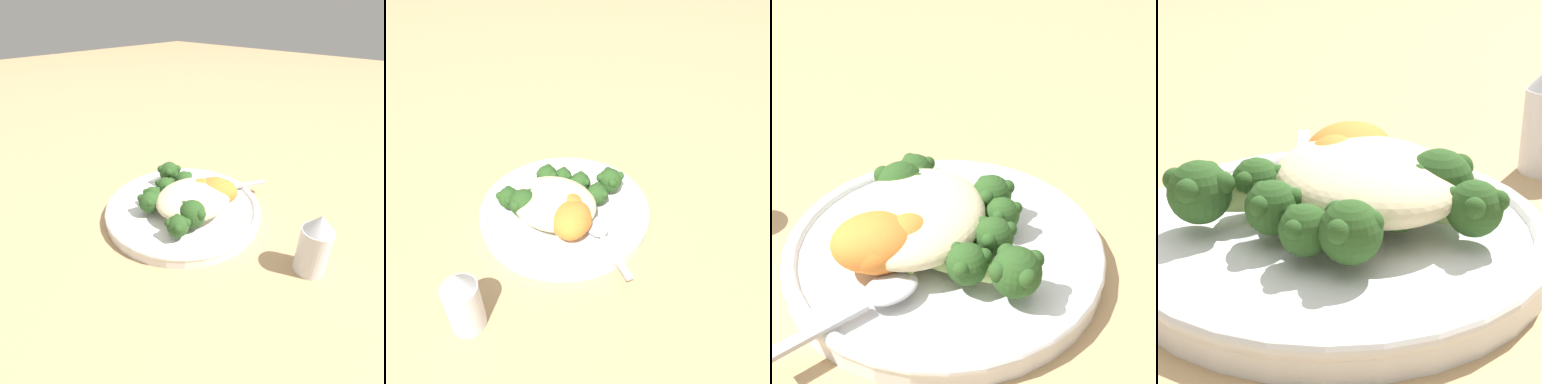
{
  "view_description": "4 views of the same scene",
  "coord_description": "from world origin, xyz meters",
  "views": [
    {
      "loc": [
        0.3,
        0.3,
        0.29
      ],
      "look_at": [
        -0.0,
        0.02,
        0.04
      ],
      "focal_mm": 28.0,
      "sensor_mm": 36.0,
      "label": 1
    },
    {
      "loc": [
        -0.25,
        0.34,
        0.39
      ],
      "look_at": [
        -0.01,
        0.01,
        0.05
      ],
      "focal_mm": 35.0,
      "sensor_mm": 36.0,
      "label": 2
    },
    {
      "loc": [
        -0.35,
        -0.13,
        0.34
      ],
      "look_at": [
        0.03,
        0.0,
        0.06
      ],
      "focal_mm": 60.0,
      "sensor_mm": 36.0,
      "label": 3
    },
    {
      "loc": [
        0.3,
        -0.16,
        0.18
      ],
      "look_at": [
        0.02,
        0.02,
        0.04
      ],
      "focal_mm": 60.0,
      "sensor_mm": 36.0,
      "label": 4
    }
  ],
  "objects": [
    {
      "name": "ground_plane",
      "position": [
        0.0,
        0.0,
        0.0
      ],
      "size": [
        4.0,
        4.0,
        0.0
      ],
      "primitive_type": "plane",
      "color": "tan"
    },
    {
      "name": "plate",
      "position": [
        0.01,
        0.01,
        0.01
      ],
      "size": [
        0.25,
        0.25,
        0.02
      ],
      "color": "white",
      "rests_on": "ground_plane"
    },
    {
      "name": "quinoa_mound",
      "position": [
        0.01,
        0.04,
        0.04
      ],
      "size": [
        0.12,
        0.11,
        0.04
      ],
      "primitive_type": "ellipsoid",
      "color": "beige",
      "rests_on": "plate"
    },
    {
      "name": "broccoli_stalk_0",
      "position": [
        -0.02,
        -0.0,
        0.04
      ],
      "size": [
        0.04,
        0.08,
        0.03
      ],
      "rotation": [
        0.0,
        0.0,
        4.48
      ],
      "color": "#9EBC66",
      "rests_on": "plate"
    },
    {
      "name": "broccoli_stalk_1",
      "position": [
        -0.02,
        -0.03,
        0.04
      ],
      "size": [
        0.04,
        0.12,
        0.04
      ],
      "rotation": [
        0.0,
        0.0,
        4.58
      ],
      "color": "#9EBC66",
      "rests_on": "plate"
    },
    {
      "name": "broccoli_stalk_2",
      "position": [
        0.01,
        -0.02,
        0.04
      ],
      "size": [
        0.05,
        0.08,
        0.03
      ],
      "rotation": [
        0.0,
        0.0,
        5.1
      ],
      "color": "#9EBC66",
      "rests_on": "plate"
    },
    {
      "name": "broccoli_stalk_3",
      "position": [
        0.03,
        -0.01,
        0.03
      ],
      "size": [
        0.08,
        0.09,
        0.03
      ],
      "rotation": [
        0.0,
        0.0,
        5.49
      ],
      "color": "#9EBC66",
      "rests_on": "plate"
    },
    {
      "name": "broccoli_stalk_4",
      "position": [
        0.05,
        -0.0,
        0.04
      ],
      "size": [
        0.1,
        0.07,
        0.03
      ],
      "rotation": [
        0.0,
        0.0,
        5.78
      ],
      "color": "#9EBC66",
      "rests_on": "plate"
    },
    {
      "name": "broccoli_stalk_5",
      "position": [
        0.04,
        0.03,
        0.04
      ],
      "size": [
        0.08,
        0.03,
        0.03
      ],
      "rotation": [
        0.0,
        0.0,
        6.29
      ],
      "color": "#9EBC66",
      "rests_on": "plate"
    },
    {
      "name": "broccoli_stalk_6",
      "position": [
        0.06,
        0.06,
        0.04
      ],
      "size": [
        0.11,
        0.06,
        0.03
      ],
      "rotation": [
        0.0,
        0.0,
        6.64
      ],
      "color": "#9EBC66",
      "rests_on": "plate"
    },
    {
      "name": "broccoli_stalk_7",
      "position": [
        0.03,
        0.06,
        0.04
      ],
      "size": [
        0.1,
        0.08,
        0.04
      ],
      "rotation": [
        0.0,
        0.0,
        6.79
      ],
      "color": "#9EBC66",
      "rests_on": "plate"
    },
    {
      "name": "sweet_potato_chunk_0",
      "position": [
        -0.02,
        0.05,
        0.04
      ],
      "size": [
        0.08,
        0.07,
        0.04
      ],
      "primitive_type": "ellipsoid",
      "rotation": [
        0.0,
        0.0,
        5.98
      ],
      "color": "orange",
      "rests_on": "plate"
    },
    {
      "name": "sweet_potato_chunk_1",
      "position": [
        -0.02,
        0.03,
        0.04
      ],
      "size": [
        0.06,
        0.06,
        0.04
      ],
      "primitive_type": "ellipsoid",
      "rotation": [
        0.0,
        0.0,
        5.51
      ],
      "color": "orange",
      "rests_on": "plate"
    },
    {
      "name": "sweet_potato_chunk_2",
      "position": [
        -0.03,
        0.05,
        0.04
      ],
      "size": [
        0.06,
        0.07,
        0.04
      ],
      "primitive_type": "ellipsoid",
      "rotation": [
        0.0,
        0.0,
        4.98
      ],
      "color": "orange",
      "rests_on": "plate"
    },
    {
      "name": "sweet_potato_chunk_3",
      "position": [
        -0.03,
        0.05,
        0.04
      ],
      "size": [
        0.08,
        0.09,
        0.04
      ],
      "primitive_type": "ellipsoid",
      "rotation": [
        0.0,
        0.0,
        2.15
      ],
      "color": "orange",
      "rests_on": "plate"
    },
    {
      "name": "spoon",
      "position": [
        -0.06,
        0.03,
        0.03
      ],
      "size": [
        0.11,
        0.08,
        0.01
      ],
      "rotation": [
        0.0,
        0.0,
        2.61
      ],
      "color": "#B7B7BC",
      "rests_on": "plate"
    },
    {
      "name": "salt_shaker",
      "position": [
        -0.01,
        0.22,
        0.04
      ],
      "size": [
        0.04,
        0.04,
        0.09
      ],
      "color": "silver",
      "rests_on": "ground_plane"
    }
  ]
}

